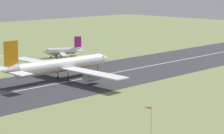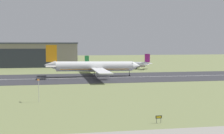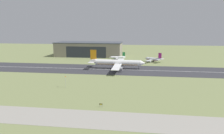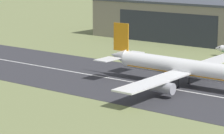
{
  "view_description": "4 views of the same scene",
  "coord_description": "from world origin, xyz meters",
  "views": [
    {
      "loc": [
        -71.81,
        10.43,
        32.66
      ],
      "look_at": [
        16.59,
        100.9,
        9.42
      ],
      "focal_mm": 70.0,
      "sensor_mm": 36.0,
      "label": 1
    },
    {
      "loc": [
        4.75,
        -18.76,
        17.03
      ],
      "look_at": [
        23.96,
        90.7,
        8.11
      ],
      "focal_mm": 50.0,
      "sensor_mm": 36.0,
      "label": 2
    },
    {
      "loc": [
        42.95,
        -46.49,
        34.7
      ],
      "look_at": [
        23.37,
        93.26,
        8.62
      ],
      "focal_mm": 35.0,
      "sensor_mm": 36.0,
      "label": 3
    },
    {
      "loc": [
        93.01,
        11.01,
        33.75
      ],
      "look_at": [
        19.17,
        105.97,
        9.16
      ],
      "focal_mm": 85.0,
      "sensor_mm": 36.0,
      "label": 4
    }
  ],
  "objects": [
    {
      "name": "runway_strip",
      "position": [
        0.0,
        128.06,
        0.03
      ],
      "size": [
        391.46,
        41.66,
        0.06
      ],
      "primitive_type": "cube",
      "color": "#333338",
      "rests_on": "ground_plane"
    },
    {
      "name": "runway_centreline",
      "position": [
        0.0,
        128.06,
        0.07
      ],
      "size": [
        352.31,
        0.7,
        0.01
      ],
      "primitive_type": "cube",
      "color": "silver",
      "rests_on": "runway_strip"
    },
    {
      "name": "hangar_building",
      "position": [
        -20.38,
        207.22,
        8.38
      ],
      "size": [
        77.97,
        30.95,
        16.73
      ],
      "color": "gray",
      "rests_on": "ground_plane"
    },
    {
      "name": "airplane_landing",
      "position": [
        22.34,
        132.71,
        4.99
      ],
      "size": [
        47.63,
        58.89,
        15.66
      ],
      "color": "white",
      "rests_on": "ground_plane"
    }
  ]
}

